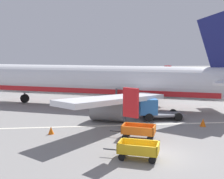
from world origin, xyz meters
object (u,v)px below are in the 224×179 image
(baggage_cart_second_in_row, at_px, (138,131))
(airplane, at_px, (109,82))
(baggage_cart_nearest, at_px, (138,150))
(traffic_cone_near_plane, at_px, (51,130))
(traffic_cone_mid_apron, at_px, (203,122))
(service_truck_beside_carts, at_px, (152,108))

(baggage_cart_second_in_row, bearing_deg, airplane, 94.68)
(baggage_cart_nearest, xyz_separation_m, traffic_cone_near_plane, (-6.00, 6.05, -0.29))
(traffic_cone_near_plane, xyz_separation_m, traffic_cone_mid_apron, (13.32, 0.99, 0.05))
(airplane, relative_size, traffic_cone_mid_apron, 50.18)
(baggage_cart_nearest, xyz_separation_m, traffic_cone_mid_apron, (7.32, 7.04, -0.24))
(baggage_cart_nearest, relative_size, traffic_cone_near_plane, 5.67)
(traffic_cone_near_plane, height_order, traffic_cone_mid_apron, traffic_cone_mid_apron)
(traffic_cone_near_plane, bearing_deg, service_truck_beside_carts, 23.46)
(baggage_cart_second_in_row, bearing_deg, baggage_cart_nearest, -101.53)
(airplane, xyz_separation_m, traffic_cone_mid_apron, (7.52, -9.72, -2.69))
(service_truck_beside_carts, bearing_deg, baggage_cart_second_in_row, -113.26)
(airplane, height_order, baggage_cart_nearest, airplane)
(baggage_cart_second_in_row, height_order, traffic_cone_mid_apron, baggage_cart_second_in_row)
(airplane, relative_size, baggage_cart_second_in_row, 10.15)
(traffic_cone_near_plane, bearing_deg, airplane, 61.57)
(airplane, height_order, service_truck_beside_carts, airplane)
(baggage_cart_second_in_row, xyz_separation_m, service_truck_beside_carts, (2.60, 6.04, 0.50))
(service_truck_beside_carts, distance_m, traffic_cone_near_plane, 10.31)
(airplane, distance_m, baggage_cart_nearest, 16.94)
(traffic_cone_near_plane, bearing_deg, baggage_cart_second_in_row, -15.92)
(traffic_cone_mid_apron, bearing_deg, baggage_cart_second_in_row, -155.63)
(traffic_cone_mid_apron, bearing_deg, traffic_cone_near_plane, -175.76)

